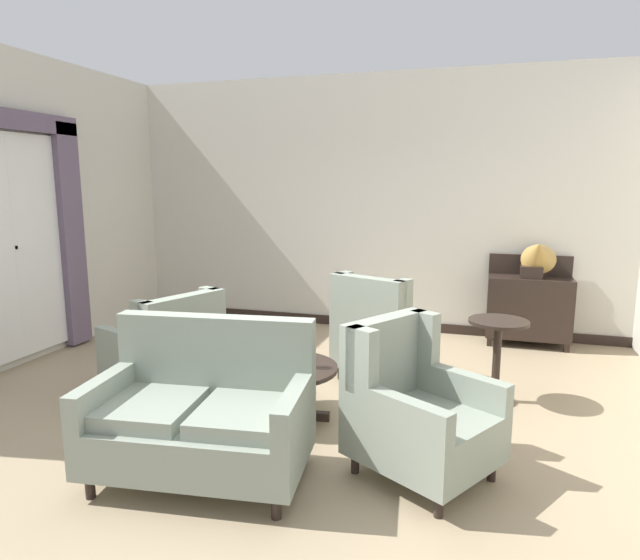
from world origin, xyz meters
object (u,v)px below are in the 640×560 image
Objects in this scene: porcelain_vase at (285,348)px; gramophone at (538,254)px; armchair_beside_settee at (168,350)px; armchair_near_window at (379,335)px; side_table at (497,353)px; coffee_table at (286,376)px; settee at (203,415)px; armchair_back_corner at (415,411)px; sideboard at (529,306)px.

gramophone is (2.09, 2.69, 0.51)m from porcelain_vase.
gramophone is at bearing 147.59° from armchair_beside_settee.
armchair_beside_settee is 4.20m from gramophone.
armchair_near_window is 1.11m from side_table.
armchair_beside_settee is (-1.21, 0.18, 0.05)m from coffee_table.
gramophone reaches higher than porcelain_vase.
armchair_near_window is at bearing 63.13° from settee.
coffee_table is 0.77× the size of armchair_back_corner.
sideboard is (2.03, 2.78, 0.11)m from coffee_table.
porcelain_vase is 1.87m from side_table.
side_table is at bearing -101.42° from sideboard.
armchair_back_corner is at bearing -105.42° from sideboard.
porcelain_vase is 0.64× the size of gramophone.
side_table is (2.86, 0.69, 0.03)m from armchair_beside_settee.
armchair_near_window reaches higher than settee.
porcelain_vase is 3.45m from sideboard.
armchair_back_corner reaches higher than armchair_beside_settee.
armchair_beside_settee is at bearing -142.81° from gramophone.
sideboard is at bearing 149.07° from armchair_beside_settee.
sideboard reaches higher than armchair_beside_settee.
armchair_near_window is 1.43× the size of side_table.
side_table is at bearing 38.45° from settee.
gramophone reaches higher than settee.
coffee_table is 2.28× the size of porcelain_vase.
armchair_back_corner is at bearing 130.87° from armchair_near_window.
sideboard reaches higher than armchair_near_window.
armchair_near_window reaches higher than armchair_beside_settee.
porcelain_vase is 0.35× the size of sideboard.
settee is 2.64m from side_table.
sideboard is at bearing 15.21° from armchair_back_corner.
armchair_near_window is (0.56, 1.10, 0.09)m from coffee_table.
armchair_near_window is 1.74m from armchair_back_corner.
settee is at bearing -121.93° from gramophone.
porcelain_vase is at bearing -127.79° from gramophone.
armchair_near_window is at bearing 63.00° from coffee_table.
side_table is 0.70× the size of sideboard.
gramophone is at bearing 13.92° from armchair_back_corner.
settee reaches higher than side_table.
coffee_table is 0.79× the size of armchair_beside_settee.
armchair_beside_settee is (-1.21, 0.19, -0.18)m from porcelain_vase.
gramophone is at bearing 52.16° from coffee_table.
armchair_near_window is (0.56, 1.10, -0.15)m from porcelain_vase.
coffee_table is 3.48m from gramophone.
settee is at bearing -101.83° from coffee_table.
armchair_beside_settee reaches higher than porcelain_vase.
settee reaches higher than armchair_beside_settee.
armchair_back_corner is 1.53m from side_table.
armchair_back_corner is 3.45m from gramophone.
porcelain_vase is 1.24m from armchair_near_window.
settee is 1.34× the size of armchair_back_corner.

